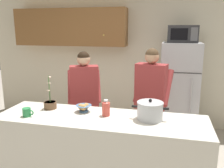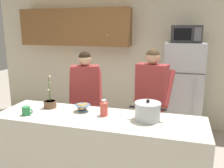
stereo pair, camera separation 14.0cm
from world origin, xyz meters
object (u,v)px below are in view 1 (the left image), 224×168
(potted_orchid, at_px, (50,104))
(bread_bowl, at_px, (84,108))
(person_by_sink, at_px, (151,93))
(microwave, at_px, (183,34))
(refrigerator, at_px, (179,90))
(coffee_mug, at_px, (27,112))
(cooking_pot, at_px, (150,111))
(bottle_near_edge, at_px, (106,108))
(person_near_pot, at_px, (84,93))

(potted_orchid, bearing_deg, bread_bowl, -2.32)
(person_by_sink, bearing_deg, bread_bowl, -134.88)
(bread_bowl, bearing_deg, microwave, 56.52)
(refrigerator, bearing_deg, microwave, -89.93)
(person_by_sink, relative_size, potted_orchid, 3.99)
(coffee_mug, xyz_separation_m, potted_orchid, (0.12, 0.30, 0.01))
(cooking_pot, xyz_separation_m, bottle_near_edge, (-0.48, 0.00, -0.01))
(cooking_pot, bearing_deg, coffee_mug, -170.36)
(coffee_mug, relative_size, bread_bowl, 0.72)
(refrigerator, xyz_separation_m, person_near_pot, (-1.34, -1.10, 0.14))
(refrigerator, xyz_separation_m, bottle_near_edge, (-0.84, -1.79, 0.19))
(refrigerator, height_order, person_by_sink, refrigerator)
(coffee_mug, bearing_deg, person_near_pot, 69.63)
(bread_bowl, bearing_deg, bottle_near_edge, -11.93)
(person_near_pot, bearing_deg, microwave, 38.63)
(bread_bowl, relative_size, bottle_near_edge, 0.99)
(cooking_pot, distance_m, bottle_near_edge, 0.48)
(microwave, height_order, bottle_near_edge, microwave)
(cooking_pot, bearing_deg, refrigerator, 78.66)
(cooking_pot, bearing_deg, person_near_pot, 145.05)
(microwave, distance_m, cooking_pot, 1.96)
(microwave, distance_m, bread_bowl, 2.20)
(microwave, bearing_deg, refrigerator, 90.07)
(microwave, xyz_separation_m, coffee_mug, (-1.68, -1.99, -0.81))
(person_by_sink, bearing_deg, bottle_near_edge, -118.94)
(microwave, distance_m, person_near_pot, 1.90)
(microwave, xyz_separation_m, bottle_near_edge, (-0.84, -1.76, -0.77))
(bread_bowl, bearing_deg, refrigerator, 56.86)
(coffee_mug, distance_m, potted_orchid, 0.33)
(bread_bowl, bearing_deg, potted_orchid, 177.68)
(bread_bowl, bearing_deg, person_by_sink, 45.12)
(refrigerator, height_order, cooking_pot, refrigerator)
(microwave, xyz_separation_m, person_by_sink, (-0.41, -0.99, -0.77))
(person_by_sink, relative_size, bread_bowl, 8.83)
(microwave, bearing_deg, person_by_sink, -112.68)
(bread_bowl, bearing_deg, person_near_pot, 109.14)
(cooking_pot, distance_m, bread_bowl, 0.77)
(person_near_pot, xyz_separation_m, coffee_mug, (-0.34, -0.91, 0.00))
(refrigerator, height_order, potted_orchid, refrigerator)
(person_near_pot, relative_size, person_by_sink, 0.97)
(person_near_pot, height_order, cooking_pot, person_near_pot)
(microwave, height_order, person_by_sink, microwave)
(person_by_sink, bearing_deg, refrigerator, 67.77)
(refrigerator, bearing_deg, bread_bowl, -123.14)
(coffee_mug, height_order, bread_bowl, bread_bowl)
(person_near_pot, height_order, bread_bowl, person_near_pot)
(person_near_pot, distance_m, coffee_mug, 0.98)
(coffee_mug, relative_size, potted_orchid, 0.32)
(person_by_sink, xyz_separation_m, cooking_pot, (0.05, -0.78, 0.01))
(coffee_mug, distance_m, bread_bowl, 0.63)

